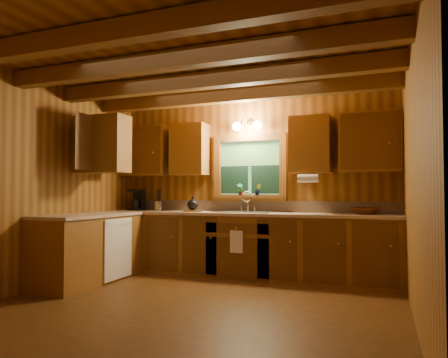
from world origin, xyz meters
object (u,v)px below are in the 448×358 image
Objects in this scene: sink at (244,215)px; coffee_maker at (137,200)px; cutting_board at (193,211)px; wicker_basket at (366,211)px.

sink is 2.44× the size of coffee_maker.
sink reaches higher than cutting_board.
cutting_board is at bearing -0.91° from coffee_maker.
coffee_maker is 0.93× the size of wicker_basket.
wicker_basket is at bearing -21.69° from cutting_board.
sink is 1.64m from wicker_basket.
coffee_maker is 1.06m from cutting_board.
wicker_basket reaches higher than cutting_board.
sink is at bearing -178.84° from wicker_basket.
coffee_maker reaches higher than cutting_board.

